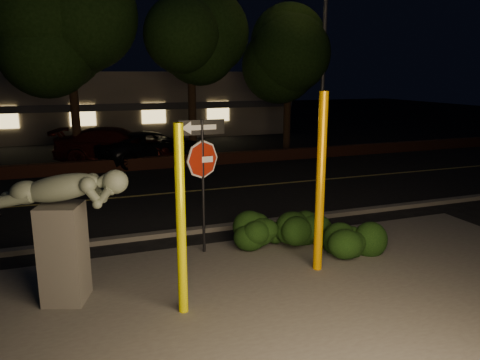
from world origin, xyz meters
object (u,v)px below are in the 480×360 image
yellow_pole_right (320,184)px  parked_car_dark (152,147)px  streetlight (322,37)px  yellow_pole_left (181,222)px  sculpture (63,222)px  parked_car_darkred (117,145)px  signpost (203,160)px

yellow_pole_right → parked_car_dark: bearing=94.7°
streetlight → parked_car_dark: 9.21m
yellow_pole_left → sculpture: size_ratio=1.35×
parked_car_darkred → parked_car_dark: (1.48, -0.41, -0.08)m
yellow_pole_right → yellow_pole_left: bearing=-165.7°
sculpture → parked_car_dark: size_ratio=0.47×
parked_car_dark → parked_car_darkred: bearing=53.3°
parked_car_darkred → signpost: bearing=-160.1°
streetlight → parked_car_darkred: bearing=148.0°
signpost → parked_car_darkred: bearing=91.1°
yellow_pole_left → sculpture: yellow_pole_left is taller
yellow_pole_left → parked_car_darkred: bearing=88.3°
yellow_pole_left → signpost: (1.06, 2.45, 0.52)m
parked_car_darkred → parked_car_dark: parked_car_darkred is taller
sculpture → parked_car_darkred: 13.29m
sculpture → parked_car_darkred: size_ratio=0.44×
signpost → yellow_pole_right: bearing=-43.9°
yellow_pole_left → yellow_pole_right: 3.06m
streetlight → parked_car_dark: bearing=149.2°
yellow_pole_left → signpost: yellow_pole_left is taller
parked_car_darkred → parked_car_dark: bearing=-88.7°
sculpture → streetlight: (11.43, 11.53, 4.07)m
yellow_pole_right → signpost: 2.56m
signpost → parked_car_darkred: size_ratio=0.55×
signpost → streetlight: 13.74m
yellow_pole_left → sculpture: 2.08m
yellow_pole_left → streetlight: streetlight is taller
parked_car_darkred → yellow_pole_left: bearing=-164.9°
yellow_pole_right → sculpture: bearing=176.1°
streetlight → parked_car_darkred: 10.50m
sculpture → signpost: bearing=44.8°
parked_car_darkred → parked_car_dark: 1.54m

